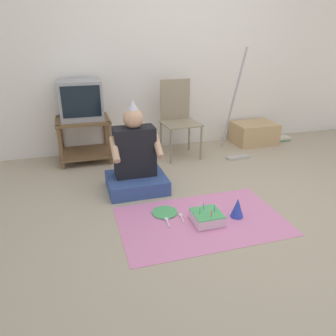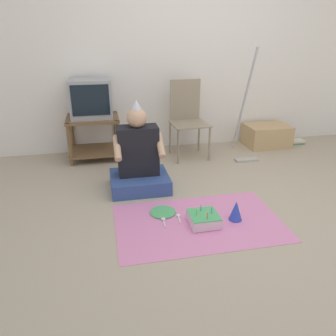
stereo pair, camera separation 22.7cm
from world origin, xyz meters
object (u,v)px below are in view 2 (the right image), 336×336
object	(u,v)px
folding_chair	(187,115)
party_hat_blue	(236,210)
birthday_cake	(204,219)
paper_plate	(163,212)
tv	(91,98)
person_seated	(139,161)
cardboard_box_stack	(267,135)
book_pile	(297,142)
dust_mop	(245,126)

from	to	relation	value
folding_chair	party_hat_blue	xyz separation A→B (m)	(-0.00, -1.61, -0.43)
birthday_cake	paper_plate	xyz separation A→B (m)	(-0.29, 0.24, -0.04)
folding_chair	birthday_cake	world-z (taller)	folding_chair
tv	party_hat_blue	size ratio (longest dim) A/B	2.85
folding_chair	paper_plate	xyz separation A→B (m)	(-0.57, -1.38, -0.51)
tv	person_seated	xyz separation A→B (m)	(0.43, -0.96, -0.45)
tv	paper_plate	bearing A→B (deg)	-69.73
cardboard_box_stack	birthday_cake	distance (m)	2.27
tv	person_seated	size ratio (longest dim) A/B	0.54
folding_chair	person_seated	bearing A→B (deg)	-130.58
book_pile	birthday_cake	bearing A→B (deg)	-137.78
party_hat_blue	paper_plate	xyz separation A→B (m)	(-0.57, 0.23, -0.08)
person_seated	party_hat_blue	xyz separation A→B (m)	(0.70, -0.79, -0.19)
dust_mop	book_pile	bearing A→B (deg)	19.65
book_pile	person_seated	size ratio (longest dim) A/B	0.22
dust_mop	person_seated	size ratio (longest dim) A/B	1.49
folding_chair	birthday_cake	size ratio (longest dim) A/B	3.91
folding_chair	paper_plate	distance (m)	1.58
party_hat_blue	tv	bearing A→B (deg)	122.92
folding_chair	cardboard_box_stack	xyz separation A→B (m)	(1.16, 0.13, -0.37)
person_seated	party_hat_blue	bearing A→B (deg)	-48.18
folding_chair	party_hat_blue	world-z (taller)	folding_chair
person_seated	birthday_cake	world-z (taller)	person_seated
cardboard_box_stack	party_hat_blue	size ratio (longest dim) A/B	3.40
folding_chair	cardboard_box_stack	distance (m)	1.22
folding_chair	dust_mop	bearing A→B (deg)	-20.24
dust_mop	party_hat_blue	bearing A→B (deg)	-115.74
tv	folding_chair	bearing A→B (deg)	-6.83
paper_plate	folding_chair	bearing A→B (deg)	67.50
folding_chair	cardboard_box_stack	bearing A→B (deg)	6.22
paper_plate	tv	bearing A→B (deg)	110.27
paper_plate	party_hat_blue	bearing A→B (deg)	-21.78
birthday_cake	party_hat_blue	world-z (taller)	party_hat_blue
paper_plate	birthday_cake	bearing A→B (deg)	-39.56
dust_mop	book_pile	xyz separation A→B (m)	(0.96, 0.34, -0.37)
dust_mop	cardboard_box_stack	bearing A→B (deg)	36.22
dust_mop	party_hat_blue	distance (m)	1.55
folding_chair	dust_mop	world-z (taller)	dust_mop
cardboard_box_stack	birthday_cake	xyz separation A→B (m)	(-1.44, -1.75, -0.09)
folding_chair	book_pile	distance (m)	1.69
cardboard_box_stack	birthday_cake	bearing A→B (deg)	-129.47
folding_chair	dust_mop	size ratio (longest dim) A/B	0.71
book_pile	tv	bearing A→B (deg)	179.29
tv	cardboard_box_stack	bearing A→B (deg)	-0.23
tv	folding_chair	world-z (taller)	tv
tv	folding_chair	size ratio (longest dim) A/B	0.51
tv	cardboard_box_stack	distance (m)	2.37
tv	cardboard_box_stack	world-z (taller)	tv
folding_chair	birthday_cake	bearing A→B (deg)	-99.83
dust_mop	party_hat_blue	world-z (taller)	dust_mop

